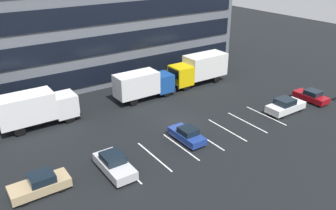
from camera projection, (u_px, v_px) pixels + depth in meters
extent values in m
plane|color=black|center=(179.00, 121.00, 35.64)|extent=(120.00, 120.00, 0.00)
cube|color=black|center=(120.00, 70.00, 44.32)|extent=(36.27, 0.16, 2.30)
cube|color=black|center=(119.00, 42.00, 42.83)|extent=(36.27, 0.16, 2.30)
cube|color=black|center=(117.00, 13.00, 41.35)|extent=(36.27, 0.16, 2.30)
cube|color=silver|center=(125.00, 167.00, 28.19)|extent=(0.14, 5.40, 0.01)
cube|color=silver|center=(154.00, 156.00, 29.63)|extent=(0.14, 5.40, 0.01)
cube|color=silver|center=(181.00, 147.00, 31.07)|extent=(0.14, 5.40, 0.01)
cube|color=silver|center=(205.00, 138.00, 32.52)|extent=(0.14, 5.40, 0.01)
cube|color=silver|center=(227.00, 130.00, 33.96)|extent=(0.14, 5.40, 0.01)
cube|color=silver|center=(247.00, 122.00, 35.41)|extent=(0.14, 5.40, 0.01)
cube|color=silver|center=(266.00, 116.00, 36.85)|extent=(0.14, 5.40, 0.01)
cube|color=#194799|center=(162.00, 82.00, 41.63)|extent=(2.10, 2.30, 2.10)
cube|color=black|center=(169.00, 77.00, 41.99)|extent=(0.06, 1.93, 0.93)
cube|color=white|center=(136.00, 84.00, 39.59)|extent=(4.97, 2.39, 2.58)
cube|color=black|center=(170.00, 87.00, 42.57)|extent=(0.19, 2.30, 0.38)
cylinder|color=black|center=(158.00, 88.00, 42.80)|extent=(0.96, 0.29, 0.96)
cylinder|color=black|center=(167.00, 93.00, 41.32)|extent=(0.96, 0.29, 0.96)
cylinder|color=black|center=(125.00, 96.00, 40.47)|extent=(0.96, 0.29, 0.96)
cylinder|color=black|center=(134.00, 102.00, 38.99)|extent=(0.96, 0.29, 0.96)
cube|color=yellow|center=(181.00, 75.00, 43.47)|extent=(2.34, 2.55, 2.34)
cube|color=black|center=(173.00, 73.00, 42.69)|extent=(0.06, 2.14, 1.03)
cube|color=white|center=(205.00, 65.00, 45.26)|extent=(5.53, 2.66, 2.87)
cube|color=black|center=(173.00, 85.00, 43.26)|extent=(0.21, 2.55, 0.43)
cylinder|color=black|center=(186.00, 86.00, 43.13)|extent=(1.06, 0.32, 1.06)
cylinder|color=black|center=(176.00, 81.00, 44.78)|extent=(1.06, 0.32, 1.06)
cylinder|color=black|center=(216.00, 79.00, 45.73)|extent=(1.06, 0.32, 1.06)
cylinder|color=black|center=(206.00, 74.00, 47.38)|extent=(1.06, 0.32, 1.06)
cube|color=white|center=(65.00, 104.00, 35.51)|extent=(2.24, 2.44, 2.24)
cube|color=black|center=(74.00, 98.00, 35.89)|extent=(0.06, 2.05, 0.98)
cube|color=white|center=(26.00, 108.00, 33.34)|extent=(5.29, 2.54, 2.74)
cube|color=black|center=(77.00, 110.00, 36.51)|extent=(0.20, 2.44, 0.41)
cylinder|color=black|center=(62.00, 111.00, 36.75)|extent=(1.02, 0.30, 1.02)
cylinder|color=black|center=(69.00, 118.00, 35.18)|extent=(1.02, 0.30, 1.02)
cylinder|color=black|center=(15.00, 123.00, 34.27)|extent=(1.02, 0.30, 1.02)
cylinder|color=black|center=(20.00, 131.00, 32.70)|extent=(1.02, 0.30, 1.02)
cube|color=tan|center=(40.00, 186.00, 25.02)|extent=(4.20, 1.76, 0.68)
cube|color=black|center=(41.00, 178.00, 24.87)|extent=(1.76, 1.55, 0.59)
cylinder|color=black|center=(24.00, 202.00, 23.87)|extent=(0.59, 0.22, 0.59)
cylinder|color=black|center=(18.00, 190.00, 25.02)|extent=(0.59, 0.22, 0.59)
cylinder|color=black|center=(62.00, 188.00, 25.26)|extent=(0.59, 0.22, 0.59)
cylinder|color=black|center=(55.00, 178.00, 26.40)|extent=(0.59, 0.22, 0.59)
cube|color=white|center=(286.00, 107.00, 37.38)|extent=(4.49, 1.88, 0.73)
cube|color=black|center=(285.00, 102.00, 36.99)|extent=(1.89, 1.66, 0.63)
cylinder|color=black|center=(288.00, 104.00, 38.86)|extent=(0.63, 0.23, 0.63)
cylinder|color=black|center=(300.00, 109.00, 37.64)|extent=(0.63, 0.23, 0.63)
cylinder|color=black|center=(270.00, 110.00, 37.38)|extent=(0.63, 0.23, 0.63)
cylinder|color=black|center=(283.00, 116.00, 36.15)|extent=(0.63, 0.23, 0.63)
cube|color=silver|center=(115.00, 166.00, 27.29)|extent=(1.83, 4.36, 0.71)
cube|color=black|center=(113.00, 158.00, 27.18)|extent=(1.61, 1.83, 0.61)
cylinder|color=black|center=(132.00, 174.00, 26.77)|extent=(0.22, 0.61, 0.61)
cylinder|color=black|center=(114.00, 182.00, 25.95)|extent=(0.22, 0.61, 0.61)
cylinder|color=black|center=(116.00, 158.00, 28.87)|extent=(0.22, 0.61, 0.61)
cylinder|color=black|center=(98.00, 164.00, 28.05)|extent=(0.22, 0.61, 0.61)
cube|color=navy|center=(187.00, 136.00, 31.84)|extent=(1.62, 3.88, 0.63)
cube|color=black|center=(188.00, 131.00, 31.45)|extent=(1.43, 1.63, 0.54)
cylinder|color=black|center=(173.00, 135.00, 32.52)|extent=(0.20, 0.54, 0.54)
cylinder|color=black|center=(185.00, 131.00, 33.24)|extent=(0.20, 0.54, 0.54)
cylinder|color=black|center=(189.00, 146.00, 30.65)|extent=(0.20, 0.54, 0.54)
cylinder|color=black|center=(201.00, 142.00, 31.38)|extent=(0.20, 0.54, 0.54)
cube|color=maroon|center=(311.00, 97.00, 40.10)|extent=(1.63, 3.90, 0.64)
cube|color=black|center=(313.00, 93.00, 39.71)|extent=(1.44, 1.64, 0.54)
cylinder|color=black|center=(297.00, 97.00, 40.78)|extent=(0.20, 0.54, 0.54)
cylinder|color=black|center=(305.00, 94.00, 41.51)|extent=(0.20, 0.54, 0.54)
cylinder|color=black|center=(316.00, 104.00, 38.91)|extent=(0.20, 0.54, 0.54)
cylinder|color=black|center=(324.00, 101.00, 39.64)|extent=(0.20, 0.54, 0.54)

